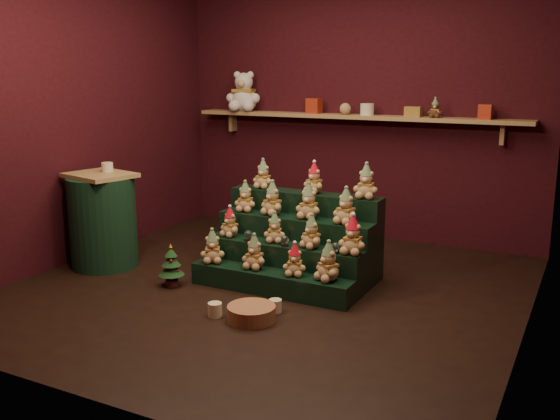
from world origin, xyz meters
The scene contains 41 objects.
ground centered at (0.00, 0.00, 0.00)m, with size 4.00×4.00×0.00m, color black.
back_wall centered at (0.00, 2.05, 1.40)m, with size 4.00×0.10×2.80m, color black.
front_wall centered at (0.00, -2.05, 1.40)m, with size 4.00×0.10×2.80m, color black.
left_wall centered at (-2.05, 0.00, 1.40)m, with size 0.10×4.00×2.80m, color black.
right_wall centered at (2.05, 0.00, 1.40)m, with size 0.10×4.00×2.80m, color black.
back_shelf centered at (0.00, 1.87, 1.29)m, with size 3.60×0.26×0.24m.
riser_tier_front centered at (0.07, -0.06, 0.09)m, with size 1.40×0.22×0.18m, color black.
riser_tier_midfront centered at (0.07, 0.16, 0.18)m, with size 1.40×0.22×0.36m, color black.
riser_tier_midback centered at (0.07, 0.38, 0.27)m, with size 1.40×0.22×0.54m, color black.
riser_tier_back centered at (0.07, 0.60, 0.36)m, with size 1.40×0.22×0.72m, color black.
teddy_0 centered at (-0.49, -0.06, 0.32)m, with size 0.20×0.18×0.29m, color tan, non-canonical shape.
teddy_1 centered at (-0.09, -0.04, 0.32)m, with size 0.20×0.18×0.29m, color tan, non-canonical shape.
teddy_2 centered at (0.28, -0.05, 0.31)m, with size 0.19×0.17×0.26m, color tan, non-canonical shape.
teddy_3 centered at (0.57, -0.04, 0.33)m, with size 0.22×0.20×0.31m, color tan, non-canonical shape.
teddy_4 centered at (-0.45, 0.16, 0.49)m, with size 0.18×0.16×0.26m, color tan, non-canonical shape.
teddy_5 centered at (-0.02, 0.18, 0.49)m, with size 0.18×0.16×0.25m, color tan, non-canonical shape.
teddy_6 centered at (0.33, 0.16, 0.50)m, with size 0.20×0.18×0.27m, color tan, non-canonical shape.
teddy_7 centered at (0.69, 0.15, 0.51)m, with size 0.22×0.20×0.30m, color tan, non-canonical shape.
teddy_8 centered at (-0.43, 0.39, 0.67)m, with size 0.19×0.17×0.27m, color tan, non-canonical shape.
teddy_9 centered at (-0.15, 0.38, 0.69)m, with size 0.21×0.19×0.29m, color tan, non-canonical shape.
teddy_10 centered at (0.19, 0.40, 0.69)m, with size 0.22×0.19×0.30m, color tan, non-canonical shape.
teddy_11 centered at (0.54, 0.37, 0.69)m, with size 0.21×0.19×0.30m, color tan, non-canonical shape.
teddy_12 centered at (-0.36, 0.60, 0.85)m, with size 0.19×0.17×0.26m, color tan, non-canonical shape.
teddy_13 centered at (0.15, 0.61, 0.85)m, with size 0.19×0.17×0.27m, color tan, non-canonical shape.
teddy_14 centered at (0.63, 0.60, 0.87)m, with size 0.21×0.19×0.29m, color tan, non-canonical shape.
snow_globe_a centered at (-0.23, 0.10, 0.41)m, with size 0.07×0.07×0.09m.
snow_globe_b centered at (0.12, 0.10, 0.41)m, with size 0.07×0.07×0.09m.
snow_globe_c centered at (0.56, 0.10, 0.41)m, with size 0.07×0.07×0.09m.
side_table centered at (-1.64, -0.12, 0.43)m, with size 0.66×0.60×0.87m.
table_ornament centered at (-1.64, -0.02, 0.91)m, with size 0.10×0.10×0.08m, color beige.
mini_christmas_tree centered at (-0.75, -0.29, 0.18)m, with size 0.22×0.22×0.37m.
mug_left centered at (-0.06, -0.69, 0.05)m, with size 0.10×0.10×0.10m, color beige.
mug_right centered at (0.29, -0.40, 0.05)m, with size 0.10×0.10×0.10m, color beige.
wicker_basket centered at (0.22, -0.63, 0.06)m, with size 0.35×0.35×0.11m, color #95623C.
white_bear centered at (-1.29, 1.84, 1.60)m, with size 0.39×0.36×0.55m, color silver, non-canonical shape.
brown_bear centered at (0.87, 1.84, 1.41)m, with size 0.14×0.12×0.19m, color #473017, non-canonical shape.
gift_tin_red_a centered at (-0.42, 1.85, 1.40)m, with size 0.14×0.14×0.16m, color #B2351B.
gift_tin_cream centered at (0.17, 1.85, 1.38)m, with size 0.14×0.14×0.12m, color beige.
gift_tin_red_b centered at (1.34, 1.85, 1.39)m, with size 0.12×0.12×0.14m, color #B2351B.
shelf_plush_ball centered at (-0.07, 1.85, 1.38)m, with size 0.12×0.12×0.12m, color tan.
scarf_gift_box centered at (0.65, 1.85, 1.37)m, with size 0.16×0.10×0.10m, color orange.
Camera 1 is at (2.35, -4.29, 1.77)m, focal length 40.00 mm.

